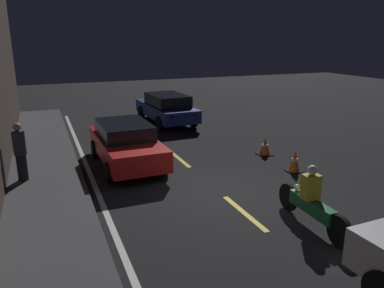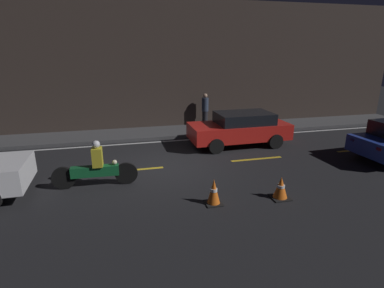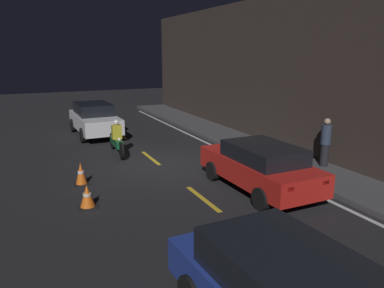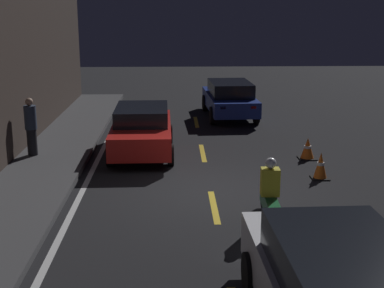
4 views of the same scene
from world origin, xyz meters
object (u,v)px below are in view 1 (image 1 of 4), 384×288
object	(u,v)px
traffic_cone_near	(295,161)
traffic_cone_mid	(265,147)
taxi_red	(126,143)
motorcycle	(312,203)
sedan_blue	(166,108)
pedestrian	(20,152)

from	to	relation	value
traffic_cone_near	traffic_cone_mid	world-z (taller)	traffic_cone_near
taxi_red	motorcycle	distance (m)	6.36
motorcycle	traffic_cone_near	world-z (taller)	motorcycle
taxi_red	motorcycle	world-z (taller)	motorcycle
sedan_blue	traffic_cone_near	size ratio (longest dim) A/B	6.49
sedan_blue	motorcycle	size ratio (longest dim) A/B	1.84
traffic_cone_near	pedestrian	world-z (taller)	pedestrian
sedan_blue	motorcycle	world-z (taller)	sedan_blue
taxi_red	traffic_cone_mid	world-z (taller)	taxi_red
motorcycle	traffic_cone_mid	size ratio (longest dim) A/B	3.95
sedan_blue	motorcycle	xyz separation A→B (m)	(-11.08, 0.34, -0.21)
traffic_cone_mid	pedestrian	world-z (taller)	pedestrian
taxi_red	motorcycle	size ratio (longest dim) A/B	1.71
motorcycle	traffic_cone_near	distance (m)	3.57
traffic_cone_mid	traffic_cone_near	bearing A→B (deg)	176.10
taxi_red	motorcycle	xyz separation A→B (m)	(-5.69, -2.83, -0.17)
pedestrian	taxi_red	bearing A→B (deg)	-78.32
taxi_red	sedan_blue	xyz separation A→B (m)	(5.38, -3.18, 0.03)
pedestrian	traffic_cone_near	bearing A→B (deg)	-104.47
sedan_blue	traffic_cone_mid	world-z (taller)	sedan_blue
taxi_red	traffic_cone_near	size ratio (longest dim) A/B	6.01
sedan_blue	pedestrian	size ratio (longest dim) A/B	2.73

